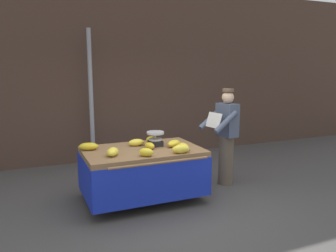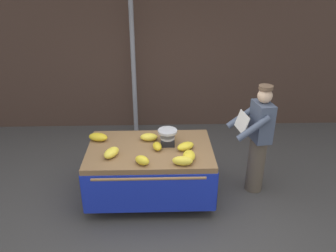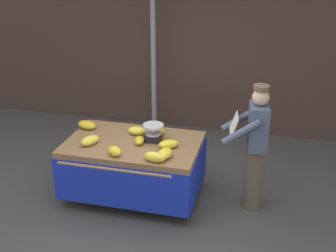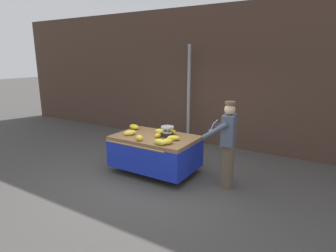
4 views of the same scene
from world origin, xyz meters
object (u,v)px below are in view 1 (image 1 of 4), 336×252
Objects in this scene: banana_bunch_0 at (89,146)px; banana_bunch_1 at (183,147)px; vendor_person at (226,136)px; street_pole at (91,99)px; banana_bunch_2 at (146,152)px; banana_bunch_4 at (181,149)px; banana_bunch_3 at (152,140)px; banana_bunch_7 at (150,146)px; banana_bunch_8 at (137,142)px; banana_bunch_5 at (113,152)px; banana_cart at (142,162)px; weighing_scale at (155,139)px; banana_bunch_6 at (174,143)px.

banana_bunch_1 reaches higher than banana_bunch_0.
street_pole is at bearing 132.69° from vendor_person.
street_pole is at bearing 95.53° from banana_bunch_2.
vendor_person is at bearing 27.12° from banana_bunch_4.
banana_bunch_4 is at bearing -73.78° from street_pole.
banana_bunch_7 is (-0.16, -0.34, -0.01)m from banana_bunch_3.
banana_bunch_4 is at bearing -57.20° from banana_bunch_8.
banana_bunch_1 is 0.16m from banana_bunch_4.
banana_bunch_5 is at bearing -170.75° from vendor_person.
banana_bunch_7 is at bearing -66.25° from banana_bunch_8.
banana_cart is at bearing 133.00° from banana_bunch_4.
banana_bunch_4 is (0.53, -0.03, 0.00)m from banana_bunch_2.
banana_bunch_2 is at bearing -161.57° from vendor_person.
banana_bunch_8 is (-0.12, 0.28, 0.00)m from banana_bunch_7.
weighing_scale reaches higher than banana_bunch_7.
street_pole is 2.11m from banana_bunch_3.
banana_bunch_8 reaches higher than banana_bunch_7.
vendor_person is (1.09, 0.19, -0.01)m from banana_bunch_6.
banana_bunch_2 is (-0.35, -0.54, -0.06)m from weighing_scale.
banana_bunch_6 is (0.24, -0.36, -0.01)m from banana_bunch_3.
banana_bunch_5 reaches higher than banana_bunch_8.
banana_bunch_3 is at bearing 64.18° from banana_bunch_7.
weighing_scale is at bearing -74.14° from street_pole.
banana_bunch_5 is (-0.96, 0.25, -0.00)m from banana_bunch_4.
banana_bunch_3 reaches higher than banana_bunch_5.
banana_bunch_5 is 0.16× the size of vendor_person.
banana_bunch_6 is at bearing -29.62° from banana_bunch_8.
street_pole is 2.93m from vendor_person.
banana_bunch_3 reaches higher than banana_bunch_8.
banana_bunch_6 is at bearing 80.14° from banana_bunch_4.
banana_bunch_3 is at bearing -72.32° from street_pole.
vendor_person reaches higher than banana_bunch_7.
banana_bunch_2 is 1.02× the size of banana_bunch_3.
weighing_scale is (0.26, 0.10, 0.33)m from banana_cart.
banana_bunch_8 is at bearing -168.53° from banana_bunch_3.
banana_bunch_4 is 0.84m from banana_bunch_8.
banana_bunch_5 is 0.65m from banana_bunch_7.
banana_bunch_7 is (-0.40, 0.02, -0.00)m from banana_bunch_6.
banana_cart is 0.69m from banana_bunch_1.
banana_bunch_4 is at bearing -77.60° from banana_bunch_3.
banana_bunch_7 is at bearing -115.82° from banana_bunch_3.
banana_bunch_1 is 0.68m from banana_bunch_3.
weighing_scale is 0.22m from banana_bunch_7.
banana_cart is 1.06× the size of vendor_person.
vendor_person reaches higher than banana_bunch_2.
banana_bunch_4 is 0.54m from banana_bunch_7.
banana_bunch_7 is (0.46, -2.28, -0.55)m from street_pole.
banana_bunch_0 is 1.44m from banana_bunch_1.
weighing_scale is at bearing 57.03° from banana_bunch_2.
banana_bunch_2 is 0.74× the size of banana_bunch_5.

